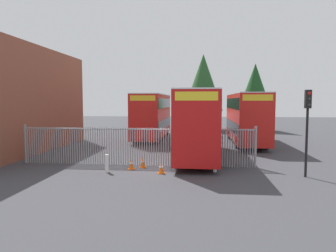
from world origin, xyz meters
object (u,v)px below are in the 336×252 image
object	(u,v)px
bollard_center_front	(215,163)
traffic_light_kerbside	(308,117)
double_decker_bus_near_gate	(197,121)
traffic_cone_near_kerb	(143,163)
double_decker_bus_behind_fence_right	(246,116)
bollard_near_left	(107,163)
traffic_cone_mid_forecourt	(161,168)
traffic_cone_by_gate	(131,164)
double_decker_bus_behind_fence_left	(153,114)

from	to	relation	value
bollard_center_front	traffic_light_kerbside	world-z (taller)	traffic_light_kerbside
double_decker_bus_near_gate	traffic_light_kerbside	distance (m)	7.44
bollard_center_front	traffic_cone_near_kerb	xyz separation A→B (m)	(-4.00, 0.67, -0.19)
double_decker_bus_behind_fence_right	traffic_cone_near_kerb	distance (m)	13.40
bollard_near_left	bollard_center_front	xyz separation A→B (m)	(5.67, 0.67, 0.00)
bollard_near_left	traffic_cone_mid_forecourt	xyz separation A→B (m)	(2.89, -0.00, -0.19)
double_decker_bus_near_gate	traffic_cone_near_kerb	size ratio (longest dim) A/B	18.32
traffic_cone_mid_forecourt	traffic_light_kerbside	bearing A→B (deg)	-0.08
traffic_light_kerbside	bollard_near_left	bearing A→B (deg)	179.93
double_decker_bus_near_gate	traffic_cone_near_kerb	bearing A→B (deg)	-128.92
traffic_light_kerbside	bollard_center_front	bearing A→B (deg)	171.29
traffic_cone_by_gate	double_decker_bus_behind_fence_right	bearing A→B (deg)	55.90
traffic_cone_by_gate	double_decker_bus_near_gate	bearing A→B (deg)	50.01
traffic_cone_mid_forecourt	bollard_near_left	bearing A→B (deg)	179.97
bollard_center_front	traffic_cone_by_gate	world-z (taller)	bollard_center_front
double_decker_bus_behind_fence_left	traffic_cone_mid_forecourt	world-z (taller)	double_decker_bus_behind_fence_left
traffic_cone_near_kerb	double_decker_bus_near_gate	bearing A→B (deg)	51.08
double_decker_bus_near_gate	traffic_cone_mid_forecourt	xyz separation A→B (m)	(-1.80, -5.07, -2.13)
double_decker_bus_behind_fence_left	traffic_cone_mid_forecourt	distance (m)	15.46
traffic_cone_by_gate	traffic_cone_mid_forecourt	distance (m)	1.95
double_decker_bus_behind_fence_right	traffic_cone_mid_forecourt	xyz separation A→B (m)	(-6.06, -12.38, -2.13)
double_decker_bus_near_gate	traffic_cone_mid_forecourt	size ratio (longest dim) A/B	18.32
double_decker_bus_behind_fence_left	traffic_cone_by_gate	xyz separation A→B (m)	(0.96, -14.25, -2.13)
double_decker_bus_behind_fence_right	traffic_cone_by_gate	size ratio (longest dim) A/B	18.32
bollard_near_left	double_decker_bus_near_gate	bearing A→B (deg)	47.24
traffic_cone_by_gate	traffic_cone_mid_forecourt	size ratio (longest dim) A/B	1.00
traffic_cone_mid_forecourt	traffic_cone_near_kerb	bearing A→B (deg)	132.23
double_decker_bus_behind_fence_right	double_decker_bus_near_gate	bearing A→B (deg)	-120.25
double_decker_bus_near_gate	double_decker_bus_behind_fence_right	distance (m)	8.47
traffic_cone_by_gate	traffic_cone_near_kerb	xyz separation A→B (m)	(0.55, 0.52, 0.00)
bollard_center_front	traffic_light_kerbside	xyz separation A→B (m)	(4.43, -0.68, 2.51)
double_decker_bus_behind_fence_left	traffic_cone_near_kerb	world-z (taller)	double_decker_bus_behind_fence_left
double_decker_bus_near_gate	traffic_cone_mid_forecourt	distance (m)	5.78
double_decker_bus_behind_fence_right	traffic_cone_by_gate	bearing A→B (deg)	-124.10
double_decker_bus_behind_fence_right	traffic_cone_near_kerb	world-z (taller)	double_decker_bus_behind_fence_right
double_decker_bus_near_gate	double_decker_bus_behind_fence_left	distance (m)	10.98
bollard_near_left	double_decker_bus_behind_fence_left	bearing A→B (deg)	89.39
double_decker_bus_behind_fence_left	traffic_light_kerbside	size ratio (longest dim) A/B	2.51
bollard_center_front	traffic_cone_near_kerb	distance (m)	4.06
bollard_near_left	bollard_center_front	world-z (taller)	same
double_decker_bus_near_gate	traffic_light_kerbside	bearing A→B (deg)	-43.16
double_decker_bus_behind_fence_right	traffic_light_kerbside	bearing A→B (deg)	-84.71
double_decker_bus_behind_fence_right	traffic_cone_by_gate	xyz separation A→B (m)	(-7.83, -11.57, -2.13)
bollard_near_left	traffic_light_kerbside	distance (m)	10.40
double_decker_bus_behind_fence_right	traffic_cone_mid_forecourt	size ratio (longest dim) A/B	18.32
double_decker_bus_behind_fence_right	bollard_center_front	distance (m)	12.32
traffic_cone_by_gate	traffic_cone_near_kerb	world-z (taller)	same
bollard_near_left	traffic_cone_mid_forecourt	distance (m)	2.89
double_decker_bus_behind_fence_left	traffic_cone_near_kerb	size ratio (longest dim) A/B	18.32
bollard_center_front	traffic_cone_mid_forecourt	xyz separation A→B (m)	(-2.78, -0.67, -0.19)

